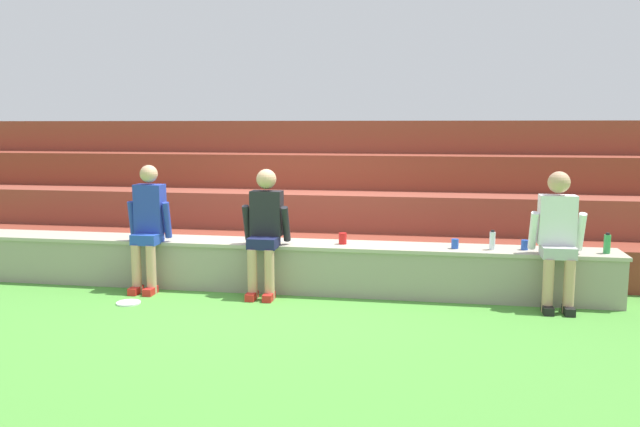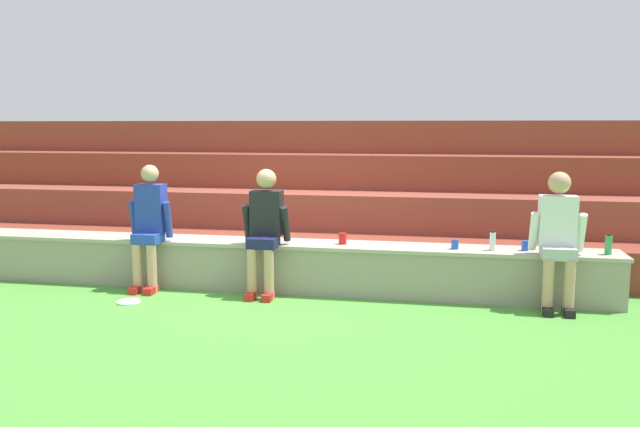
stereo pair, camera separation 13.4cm
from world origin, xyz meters
TOP-DOWN VIEW (x-y plane):
  - ground_plane at (0.00, 0.00)m, footprint 80.00×80.00m
  - stone_seating_wall at (0.00, 0.26)m, footprint 7.74×0.55m
  - brick_bleachers at (0.00, 2.48)m, footprint 11.69×2.89m
  - person_far_left at (-1.39, -0.03)m, footprint 0.51×0.47m
  - person_left_of_center at (-0.00, -0.00)m, footprint 0.53×0.54m
  - person_center at (3.13, -0.00)m, footprint 0.55×0.51m
  - water_bottle_near_right at (2.50, 0.20)m, footprint 0.06×0.06m
  - water_bottle_mid_left at (3.67, 0.20)m, footprint 0.07×0.07m
  - plastic_cup_middle at (2.10, 0.20)m, footprint 0.08×0.08m
  - plastic_cup_left_end at (2.85, 0.25)m, footprint 0.08×0.08m
  - plastic_cup_right_end at (0.85, 0.25)m, footprint 0.09×0.09m
  - frisbee at (-1.37, -0.62)m, footprint 0.26×0.26m

SIDE VIEW (x-z plane):
  - ground_plane at x=0.00m, z-range 0.00..0.00m
  - frisbee at x=-1.37m, z-range 0.00..0.02m
  - stone_seating_wall at x=0.00m, z-range 0.02..0.58m
  - plastic_cup_middle at x=2.10m, z-range 0.56..0.67m
  - plastic_cup_left_end at x=2.85m, z-range 0.56..0.67m
  - plastic_cup_right_end at x=0.85m, z-range 0.56..0.69m
  - water_bottle_near_right at x=2.50m, z-range 0.56..0.77m
  - water_bottle_mid_left at x=3.67m, z-range 0.56..0.78m
  - brick_bleachers at x=0.00m, z-range -0.25..1.73m
  - person_left_of_center at x=0.00m, z-range 0.07..1.49m
  - person_far_left at x=-1.39m, z-range 0.06..1.51m
  - person_center at x=3.13m, z-range 0.07..1.51m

